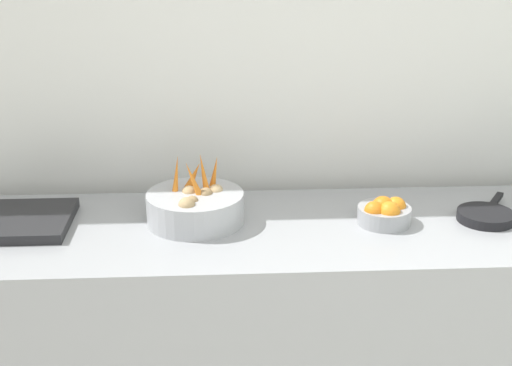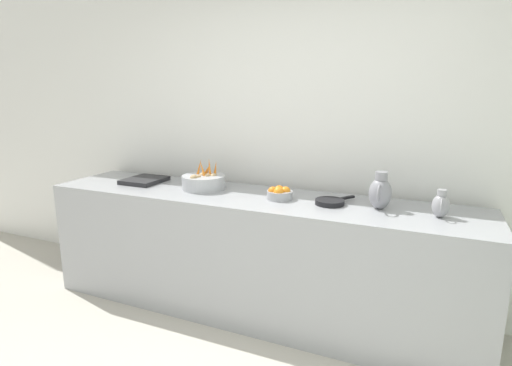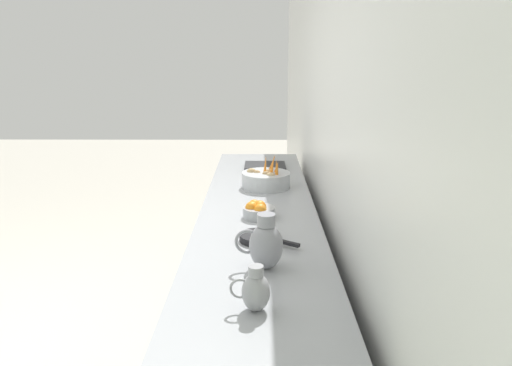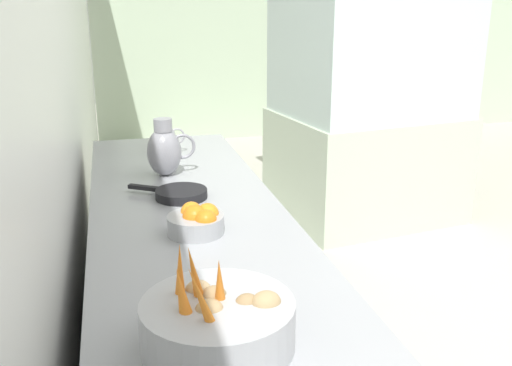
% 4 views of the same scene
% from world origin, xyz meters
% --- Properties ---
extents(ground_plane, '(16.49, 16.49, 0.00)m').
position_xyz_m(ground_plane, '(0.00, 0.00, 0.00)').
color(ground_plane, '#B7B2A5').
extents(tile_wall_left, '(0.10, 9.45, 3.00)m').
position_xyz_m(tile_wall_left, '(-1.95, 0.25, 1.50)').
color(tile_wall_left, white).
rests_on(tile_wall_left, ground_plane).
extents(prep_counter, '(0.71, 3.33, 0.94)m').
position_xyz_m(prep_counter, '(-1.49, -0.25, 0.47)').
color(prep_counter, '#9EA0A5').
rests_on(prep_counter, ground_plane).
extents(vegetable_colander, '(0.35, 0.35, 0.24)m').
position_xyz_m(vegetable_colander, '(-1.54, -0.69, 1.00)').
color(vegetable_colander, '#ADAFB5').
rests_on(vegetable_colander, prep_counter).
extents(orange_bowl, '(0.19, 0.19, 0.10)m').
position_xyz_m(orange_bowl, '(-1.48, -0.02, 0.98)').
color(orange_bowl, '#9EA0A5').
rests_on(orange_bowl, prep_counter).
extents(metal_pitcher_tall, '(0.21, 0.15, 0.25)m').
position_xyz_m(metal_pitcher_tall, '(-1.52, 0.68, 1.05)').
color(metal_pitcher_tall, gray).
rests_on(metal_pitcher_tall, prep_counter).
extents(metal_pitcher_short, '(0.15, 0.11, 0.18)m').
position_xyz_m(metal_pitcher_short, '(-1.48, 1.05, 1.02)').
color(metal_pitcher_short, '#939399').
rests_on(metal_pitcher_short, prep_counter).
extents(counter_sink_basin, '(0.34, 0.30, 0.04)m').
position_xyz_m(counter_sink_basin, '(-1.54, -1.29, 0.96)').
color(counter_sink_basin, '#232326').
rests_on(counter_sink_basin, prep_counter).
extents(skillet_on_counter, '(0.30, 0.24, 0.03)m').
position_xyz_m(skillet_on_counter, '(-1.50, 0.35, 0.96)').
color(skillet_on_counter, black).
rests_on(skillet_on_counter, prep_counter).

